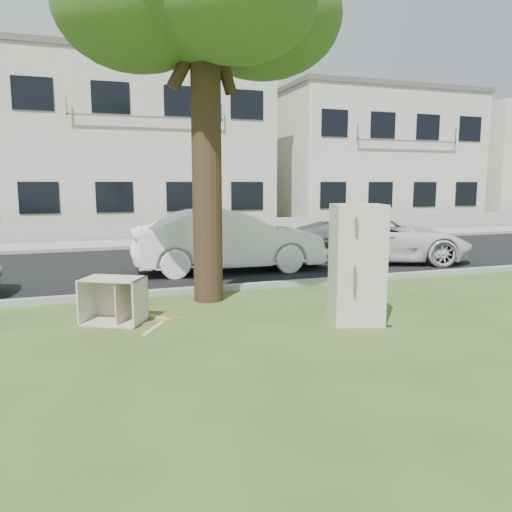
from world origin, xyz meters
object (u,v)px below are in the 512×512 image
object	(u,v)px
fridge	(357,264)
car_right	(381,238)
cabinet	(113,300)
car_center	(228,240)

from	to	relation	value
fridge	car_right	distance (m)	6.30
fridge	car_right	bearing A→B (deg)	69.66
fridge	cabinet	size ratio (longest dim) A/B	2.01
fridge	car_center	bearing A→B (deg)	113.31
car_center	car_right	distance (m)	4.37
fridge	car_center	xyz separation A→B (m)	(-0.65, 5.01, -0.15)
cabinet	car_center	xyz separation A→B (m)	(2.94, 3.85, 0.41)
cabinet	car_right	distance (m)	8.30
car_right	car_center	bearing A→B (deg)	110.46
cabinet	fridge	bearing A→B (deg)	11.00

